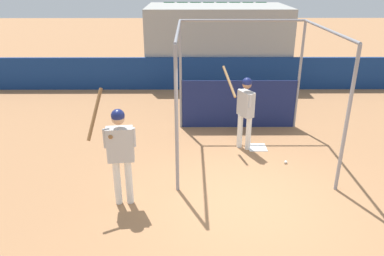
% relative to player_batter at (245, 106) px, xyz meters
% --- Properties ---
extents(ground_plane, '(60.00, 60.00, 0.00)m').
position_rel_player_batter_xyz_m(ground_plane, '(-0.25, -2.33, -1.09)').
color(ground_plane, '#A8754C').
extents(outfield_wall, '(24.00, 0.12, 1.18)m').
position_rel_player_batter_xyz_m(outfield_wall, '(-0.25, 5.01, -0.50)').
color(outfield_wall, navy).
rests_on(outfield_wall, ground).
extents(bleacher_section, '(5.40, 3.20, 2.86)m').
position_rel_player_batter_xyz_m(bleacher_section, '(-0.25, 6.67, 0.34)').
color(bleacher_section, '#9E9E99').
rests_on(bleacher_section, ground).
extents(batting_cage, '(3.25, 3.35, 2.94)m').
position_rel_player_batter_xyz_m(batting_cage, '(0.03, 0.74, 0.18)').
color(batting_cage, gray).
rests_on(batting_cage, ground).
extents(home_plate, '(0.44, 0.44, 0.02)m').
position_rel_player_batter_xyz_m(home_plate, '(0.36, -0.00, -1.08)').
color(home_plate, white).
rests_on(home_plate, ground).
extents(player_batter, '(0.75, 0.78, 1.97)m').
position_rel_player_batter_xyz_m(player_batter, '(0.00, 0.00, 0.00)').
color(player_batter, white).
rests_on(player_batter, ground).
extents(player_waiting, '(0.80, 0.58, 2.21)m').
position_rel_player_batter_xyz_m(player_waiting, '(-2.57, -2.38, 0.07)').
color(player_waiting, white).
rests_on(player_waiting, ground).
extents(baseball, '(0.07, 0.07, 0.07)m').
position_rel_player_batter_xyz_m(baseball, '(0.87, -0.83, -1.05)').
color(baseball, white).
rests_on(baseball, ground).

